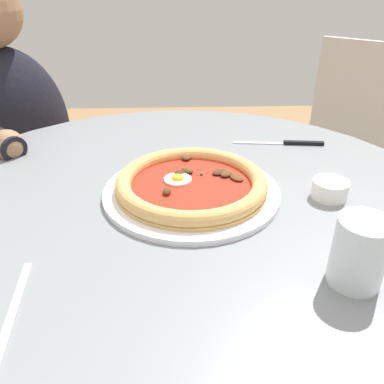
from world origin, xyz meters
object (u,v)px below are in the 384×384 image
(water_glass, at_px, (361,256))
(ramekin_capers, at_px, (332,189))
(cafe_chair_diner, at_px, (7,170))
(fork_utensil, at_px, (16,313))
(cafe_chair_spare_near, at_px, (346,152))
(steak_knife, at_px, (293,143))
(diner_person, at_px, (28,193))
(dining_table, at_px, (181,271))
(pizza_on_plate, at_px, (193,185))

(water_glass, distance_m, ramekin_capers, 0.22)
(ramekin_capers, bearing_deg, cafe_chair_diner, -126.61)
(fork_utensil, bearing_deg, cafe_chair_spare_near, 139.54)
(steak_knife, relative_size, diner_person, 0.18)
(fork_utensil, height_order, diner_person, diner_person)
(dining_table, relative_size, cafe_chair_spare_near, 1.12)
(dining_table, xyz_separation_m, steak_knife, (-0.24, 0.26, 0.16))
(dining_table, distance_m, fork_utensil, 0.36)
(cafe_chair_spare_near, bearing_deg, pizza_on_plate, -41.17)
(pizza_on_plate, bearing_deg, ramekin_capers, 84.73)
(steak_knife, relative_size, ramekin_capers, 3.34)
(pizza_on_plate, bearing_deg, cafe_chair_diner, -135.08)
(diner_person, bearing_deg, pizza_on_plate, 45.49)
(cafe_chair_diner, relative_size, cafe_chair_spare_near, 0.93)
(water_glass, relative_size, cafe_chair_diner, 0.11)
(cafe_chair_diner, bearing_deg, pizza_on_plate, 44.92)
(dining_table, height_order, fork_utensil, fork_utensil)
(dining_table, height_order, water_glass, water_glass)
(steak_knife, bearing_deg, fork_utensil, -42.87)
(dining_table, bearing_deg, water_glass, 46.20)
(cafe_chair_spare_near, bearing_deg, diner_person, -81.43)
(pizza_on_plate, bearing_deg, steak_knife, 132.63)
(ramekin_capers, relative_size, diner_person, 0.06)
(water_glass, height_order, cafe_chair_spare_near, cafe_chair_spare_near)
(diner_person, bearing_deg, steak_knife, 69.59)
(pizza_on_plate, xyz_separation_m, fork_utensil, (0.27, -0.22, -0.02))
(pizza_on_plate, xyz_separation_m, steak_knife, (-0.22, 0.24, -0.01))
(pizza_on_plate, height_order, diner_person, diner_person)
(water_glass, height_order, steak_knife, water_glass)
(dining_table, xyz_separation_m, cafe_chair_spare_near, (-0.68, 0.60, -0.06))
(cafe_chair_spare_near, bearing_deg, steak_knife, -37.54)
(water_glass, bearing_deg, dining_table, -133.80)
(ramekin_capers, bearing_deg, water_glass, -11.59)
(ramekin_capers, distance_m, cafe_chair_diner, 1.08)
(diner_person, height_order, cafe_chair_spare_near, diner_person)
(ramekin_capers, xyz_separation_m, diner_person, (-0.52, -0.75, -0.28))
(diner_person, relative_size, cafe_chair_spare_near, 1.23)
(water_glass, relative_size, diner_person, 0.08)
(pizza_on_plate, xyz_separation_m, water_glass, (0.23, 0.20, 0.02))
(steak_knife, bearing_deg, cafe_chair_spare_near, 142.46)
(dining_table, distance_m, diner_person, 0.72)
(steak_knife, height_order, cafe_chair_diner, cafe_chair_diner)
(cafe_chair_spare_near, bearing_deg, water_glass, -23.07)
(ramekin_capers, bearing_deg, pizza_on_plate, -95.27)
(diner_person, xyz_separation_m, cafe_chair_spare_near, (-0.16, 1.09, 0.05))
(steak_knife, distance_m, fork_utensil, 0.67)
(fork_utensil, bearing_deg, dining_table, 142.21)
(water_glass, xyz_separation_m, steak_knife, (-0.45, 0.04, -0.04))
(pizza_on_plate, distance_m, water_glass, 0.31)
(cafe_chair_spare_near, bearing_deg, ramekin_capers, -26.30)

